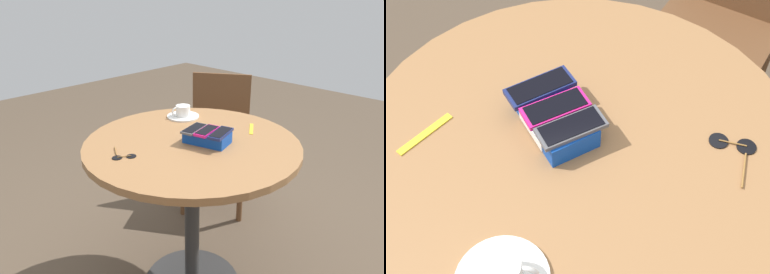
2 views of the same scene
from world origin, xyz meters
TOP-DOWN VIEW (x-y plane):
  - round_table at (0.00, 0.00)m, footprint 0.93×0.93m
  - phone_box at (-0.06, -0.03)m, footprint 0.21×0.15m
  - phone_navy at (-0.12, -0.05)m, footprint 0.09×0.15m
  - phone_magenta at (-0.06, -0.03)m, footprint 0.09×0.14m
  - phone_gray at (0.00, -0.01)m, footprint 0.09×0.14m
  - saucer at (0.25, -0.19)m, footprint 0.16×0.16m
  - coffee_cup at (0.25, -0.19)m, footprint 0.07×0.10m
  - lanyard_strap at (-0.10, -0.29)m, footprint 0.09×0.12m
  - sunglasses at (0.09, 0.30)m, footprint 0.14×0.09m
  - chair_near_window at (0.45, -0.72)m, footprint 0.57×0.57m

SIDE VIEW (x-z plane):
  - chair_near_window at x=0.45m, z-range 0.03..0.89m
  - round_table at x=0.00m, z-range 0.24..1.02m
  - lanyard_strap at x=-0.10m, z-range 0.79..0.79m
  - sunglasses at x=0.09m, z-range 0.79..0.79m
  - saucer at x=0.25m, z-range 0.79..0.80m
  - phone_box at x=-0.06m, z-range 0.79..0.84m
  - coffee_cup at x=0.25m, z-range 0.80..0.85m
  - phone_gray at x=0.00m, z-range 0.84..0.85m
  - phone_magenta at x=-0.06m, z-range 0.84..0.85m
  - phone_navy at x=-0.12m, z-range 0.84..0.85m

